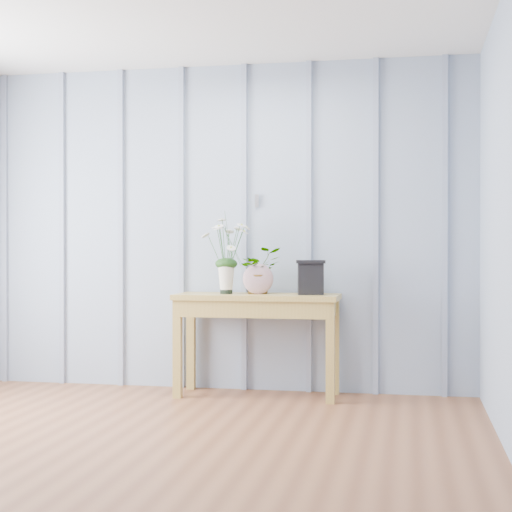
% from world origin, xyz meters
% --- Properties ---
extents(ground, '(4.50, 4.50, 0.00)m').
position_xyz_m(ground, '(0.00, 0.00, 0.00)').
color(ground, brown).
rests_on(ground, ground).
extents(room_shell, '(4.00, 4.50, 2.50)m').
position_xyz_m(room_shell, '(0.00, 0.92, 1.99)').
color(room_shell, '#91A0B7').
rests_on(room_shell, ground).
extents(sideboard, '(1.20, 0.45, 0.75)m').
position_xyz_m(sideboard, '(0.40, 1.99, 0.64)').
color(sideboard, '#A2843B').
rests_on(sideboard, ground).
extents(daisy_vase, '(0.41, 0.31, 0.57)m').
position_xyz_m(daisy_vase, '(0.17, 1.98, 1.11)').
color(daisy_vase, black).
rests_on(daisy_vase, sideboard).
extents(spider_plant, '(0.40, 0.39, 0.34)m').
position_xyz_m(spider_plant, '(0.40, 2.05, 0.92)').
color(spider_plant, '#143911').
rests_on(spider_plant, sideboard).
extents(felt_disc_vessel, '(0.23, 0.11, 0.22)m').
position_xyz_m(felt_disc_vessel, '(0.41, 1.98, 0.86)').
color(felt_disc_vessel, '#834364').
rests_on(felt_disc_vessel, sideboard).
extents(carved_box, '(0.23, 0.19, 0.25)m').
position_xyz_m(carved_box, '(0.79, 1.99, 0.88)').
color(carved_box, black).
rests_on(carved_box, sideboard).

